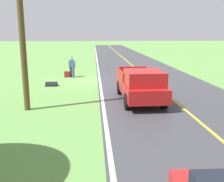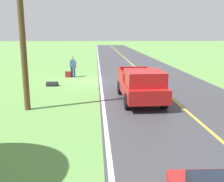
# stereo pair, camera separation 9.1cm
# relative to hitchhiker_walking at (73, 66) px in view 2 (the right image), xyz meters

# --- Properties ---
(ground_plane) EXTENTS (200.00, 200.00, 0.00)m
(ground_plane) POSITION_rel_hitchhiker_walking_xyz_m (-1.11, 1.57, -0.98)
(ground_plane) COLOR #609347
(road_surface) EXTENTS (8.31, 120.00, 0.00)m
(road_surface) POSITION_rel_hitchhiker_walking_xyz_m (-6.27, 1.57, -0.98)
(road_surface) COLOR #3D3D42
(road_surface) RESTS_ON ground
(lane_edge_line) EXTENTS (0.16, 117.60, 0.00)m
(lane_edge_line) POSITION_rel_hitchhiker_walking_xyz_m (-2.29, 1.57, -0.98)
(lane_edge_line) COLOR silver
(lane_edge_line) RESTS_ON ground
(lane_centre_line) EXTENTS (0.14, 117.60, 0.00)m
(lane_centre_line) POSITION_rel_hitchhiker_walking_xyz_m (-6.27, 1.57, -0.98)
(lane_centre_line) COLOR gold
(lane_centre_line) RESTS_ON ground
(hitchhiker_walking) EXTENTS (0.62, 0.51, 1.75)m
(hitchhiker_walking) POSITION_rel_hitchhiker_walking_xyz_m (0.00, 0.00, 0.00)
(hitchhiker_walking) COLOR navy
(hitchhiker_walking) RESTS_ON ground
(suitcase_carried) EXTENTS (0.46, 0.21, 0.51)m
(suitcase_carried) POSITION_rel_hitchhiker_walking_xyz_m (0.42, 0.09, -0.73)
(suitcase_carried) COLOR maroon
(suitcase_carried) RESTS_ON ground
(pickup_truck_passing) EXTENTS (2.17, 5.43, 1.82)m
(pickup_truck_passing) POSITION_rel_hitchhiker_walking_xyz_m (-4.35, 8.33, -0.01)
(pickup_truck_passing) COLOR #B21919
(pickup_truck_passing) RESTS_ON ground
(utility_pole_roadside) EXTENTS (0.28, 0.28, 7.96)m
(utility_pole_roadside) POSITION_rel_hitchhiker_walking_xyz_m (1.44, 9.52, 3.00)
(utility_pole_roadside) COLOR brown
(utility_pole_roadside) RESTS_ON ground
(drainage_culvert) EXTENTS (0.80, 0.60, 0.60)m
(drainage_culvert) POSITION_rel_hitchhiker_walking_xyz_m (1.18, 3.65, -0.98)
(drainage_culvert) COLOR black
(drainage_culvert) RESTS_ON ground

